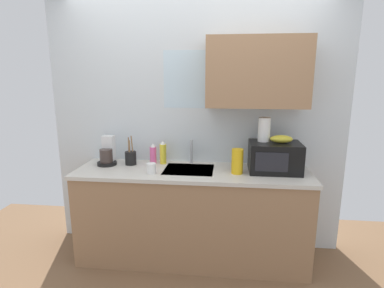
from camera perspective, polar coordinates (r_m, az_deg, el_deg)
name	(u,v)px	position (r m, az deg, el deg)	size (l,w,h in m)	color
kitchen_wall_assembly	(206,117)	(3.07, 2.70, 5.01)	(2.95, 0.42, 2.50)	silver
counter_unit	(192,214)	(3.04, -0.01, -12.81)	(2.18, 0.63, 0.90)	#9E7551
sink_faucet	(191,151)	(3.08, -0.10, -1.39)	(0.03, 0.03, 0.24)	#B2B5BA
microwave	(275,157)	(2.91, 15.05, -2.36)	(0.46, 0.35, 0.27)	black
banana_bunch	(281,139)	(2.88, 16.23, 0.90)	(0.20, 0.11, 0.07)	gold
paper_towel_roll	(264,130)	(2.89, 13.23, 2.63)	(0.11, 0.11, 0.22)	white
coffee_maker	(108,154)	(3.16, -15.38, -1.77)	(0.19, 0.21, 0.28)	black
dish_soap_bottle_yellow	(163,153)	(3.08, -5.40, -1.65)	(0.07, 0.07, 0.23)	yellow
dish_soap_bottle_pink	(153,154)	(3.08, -7.22, -1.92)	(0.06, 0.06, 0.21)	#E55999
cereal_canister	(237,161)	(2.79, 8.40, -3.19)	(0.10, 0.10, 0.23)	gold
mug_white	(151,168)	(2.79, -7.54, -4.50)	(0.08, 0.08, 0.10)	white
utensil_crock	(131,158)	(3.10, -11.30, -2.48)	(0.11, 0.11, 0.29)	black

